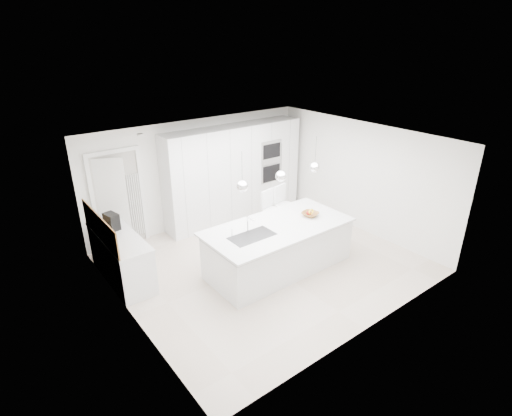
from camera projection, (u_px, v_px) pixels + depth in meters
floor at (265, 263)px, 8.03m from camera, size 5.50×5.50×0.00m
wall_back at (199, 173)px, 9.35m from camera, size 5.50×0.00×5.50m
wall_left at (123, 249)px, 6.00m from camera, size 0.00×5.00×5.00m
ceiling at (266, 141)px, 7.04m from camera, size 5.50×5.50×0.00m
tall_cabinets at (234, 173)px, 9.62m from camera, size 3.60×0.60×2.30m
oven_stack at (271, 162)px, 9.82m from camera, size 0.62×0.04×1.05m
doorway_frame at (119, 201)px, 8.33m from camera, size 1.11×0.08×2.13m
hallway_door at (108, 206)px, 8.16m from camera, size 0.76×0.38×2.00m
radiator at (135, 205)px, 8.57m from camera, size 0.32×0.04×1.40m
left_base_cabinets at (121, 258)px, 7.37m from camera, size 0.60×1.80×0.86m
left_worktop at (118, 236)px, 7.19m from camera, size 0.62×1.82×0.04m
oak_backsplash at (99, 227)px, 6.92m from camera, size 0.02×1.80×0.50m
island_base at (279, 248)px, 7.70m from camera, size 2.80×1.20×0.86m
island_worktop at (278, 227)px, 7.56m from camera, size 2.84×1.40×0.04m
island_sink at (252, 240)px, 7.18m from camera, size 0.84×0.44×0.18m
island_tap at (248, 224)px, 7.26m from camera, size 0.02×0.02×0.30m
pendant_left at (242, 186)px, 6.64m from camera, size 0.20×0.20×0.20m
pendant_mid at (281, 176)px, 7.11m from camera, size 0.20×0.20×0.20m
pendant_right at (315, 167)px, 7.59m from camera, size 0.20×0.20×0.20m
fruit_bowl at (310, 214)px, 7.93m from camera, size 0.40×0.40×0.08m
espresso_machine at (112, 221)px, 7.35m from camera, size 0.24×0.32×0.31m
bar_stool_left at (271, 218)px, 8.59m from camera, size 0.49×0.61×1.19m
bar_stool_right at (284, 213)px, 8.82m from camera, size 0.50×0.62×1.20m
apple_a at (309, 213)px, 7.90m from camera, size 0.08×0.08×0.08m
apple_b at (308, 213)px, 7.90m from camera, size 0.08×0.08×0.08m
banana_bunch at (311, 212)px, 7.89m from camera, size 0.21×0.15×0.19m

